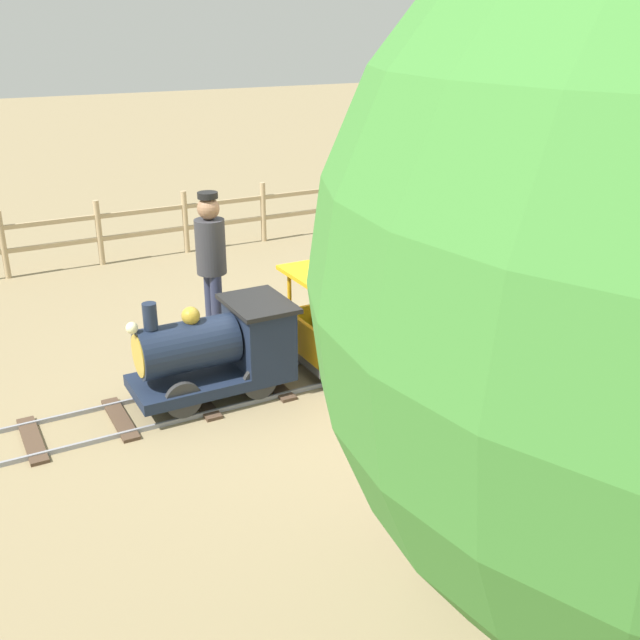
# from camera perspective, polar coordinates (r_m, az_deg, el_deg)

# --- Properties ---
(ground_plane) EXTENTS (60.00, 60.00, 0.00)m
(ground_plane) POSITION_cam_1_polar(r_m,az_deg,el_deg) (7.27, 1.60, -3.69)
(ground_plane) COLOR #8C7A56
(track) EXTENTS (0.77, 6.40, 0.04)m
(track) POSITION_cam_1_polar(r_m,az_deg,el_deg) (7.25, 1.39, -3.63)
(track) COLOR gray
(track) RESTS_ON ground_plane
(locomotive) EXTENTS (0.73, 1.44, 0.97)m
(locomotive) POSITION_cam_1_polar(r_m,az_deg,el_deg) (6.59, -7.67, -2.12)
(locomotive) COLOR #192338
(locomotive) RESTS_ON ground_plane
(passenger_car) EXTENTS (0.83, 2.70, 0.97)m
(passenger_car) POSITION_cam_1_polar(r_m,az_deg,el_deg) (7.54, 7.37, 0.58)
(passenger_car) COLOR #3F3F3F
(passenger_car) RESTS_ON ground_plane
(conductor_person) EXTENTS (0.30, 0.30, 1.62)m
(conductor_person) POSITION_cam_1_polar(r_m,az_deg,el_deg) (7.49, -8.37, 4.73)
(conductor_person) COLOR #282D47
(conductor_person) RESTS_ON ground_plane
(park_bench) EXTENTS (1.36, 0.76, 0.82)m
(park_bench) POSITION_cam_1_polar(r_m,az_deg,el_deg) (4.58, 14.96, -15.62)
(park_bench) COLOR #2D6B33
(park_bench) RESTS_ON ground_plane
(fence_section) EXTENTS (0.08, 7.48, 0.90)m
(fence_section) POSITION_cam_1_polar(r_m,az_deg,el_deg) (10.96, -10.33, 7.59)
(fence_section) COLOR tan
(fence_section) RESTS_ON ground_plane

